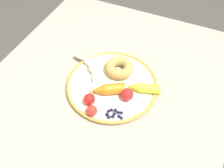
{
  "coord_description": "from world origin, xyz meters",
  "views": [
    {
      "loc": [
        0.46,
        0.23,
        1.38
      ],
      "look_at": [
        -0.01,
        0.02,
        0.75
      ],
      "focal_mm": 37.78,
      "sensor_mm": 36.0,
      "label": 1
    }
  ],
  "objects": [
    {
      "name": "carrot_orange",
      "position": [
        0.03,
        0.02,
        0.76
      ],
      "size": [
        0.09,
        0.12,
        0.04
      ],
      "color": "orange",
      "rests_on": "plate"
    },
    {
      "name": "carrot_yellow",
      "position": [
        -0.03,
        0.13,
        0.76
      ],
      "size": [
        0.06,
        0.12,
        0.03
      ],
      "color": "yellow",
      "rests_on": "plate"
    },
    {
      "name": "banana",
      "position": [
        -0.03,
        -0.07,
        0.76
      ],
      "size": [
        0.15,
        0.16,
        0.03
      ],
      "color": "beige",
      "rests_on": "plate"
    },
    {
      "name": "tomato_mid",
      "position": [
        0.12,
        0.01,
        0.76
      ],
      "size": [
        0.04,
        0.04,
        0.04
      ],
      "primitive_type": "sphere",
      "color": "red",
      "rests_on": "plate"
    },
    {
      "name": "ground_plane",
      "position": [
        0.0,
        0.0,
        0.0
      ],
      "size": [
        6.0,
        6.0,
        0.0
      ],
      "primitive_type": "plane",
      "color": "#3F3D38"
    },
    {
      "name": "blueberry_pile",
      "position": [
        0.1,
        0.08,
        0.75
      ],
      "size": [
        0.04,
        0.06,
        0.02
      ],
      "color": "#191638",
      "rests_on": "plate"
    },
    {
      "name": "tomato_near",
      "position": [
        0.09,
        -0.01,
        0.76
      ],
      "size": [
        0.04,
        0.04,
        0.04
      ],
      "primitive_type": "sphere",
      "color": "red",
      "rests_on": "plate"
    },
    {
      "name": "plate",
      "position": [
        -0.01,
        0.02,
        0.74
      ],
      "size": [
        0.32,
        0.32,
        0.02
      ],
      "color": "white",
      "rests_on": "dining_table"
    },
    {
      "name": "dining_table",
      "position": [
        0.0,
        0.0,
        0.64
      ],
      "size": [
        0.97,
        0.83,
        0.73
      ],
      "color": "gray",
      "rests_on": "ground_plane"
    },
    {
      "name": "tomato_far",
      "position": [
        0.02,
        0.09,
        0.77
      ],
      "size": [
        0.04,
        0.04,
        0.04
      ],
      "primitive_type": "sphere",
      "color": "red",
      "rests_on": "plate"
    },
    {
      "name": "donut",
      "position": [
        -0.08,
        0.02,
        0.76
      ],
      "size": [
        0.14,
        0.14,
        0.04
      ],
      "primitive_type": "torus",
      "rotation": [
        0.0,
        0.0,
        1.13
      ],
      "color": "#AF8C47",
      "rests_on": "plate"
    }
  ]
}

